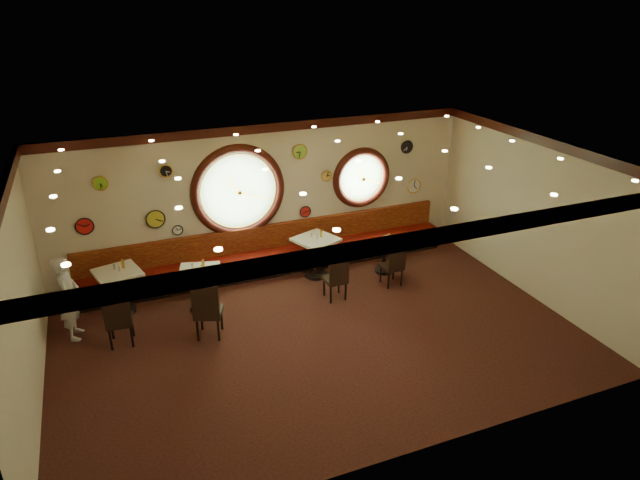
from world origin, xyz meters
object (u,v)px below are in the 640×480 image
Objects in this scene: chair_b at (207,307)px; condiment_a_pepper at (119,269)px; condiment_a_bottle at (123,264)px; condiment_d_bottle at (389,237)px; condiment_c_salt at (312,235)px; condiment_b_bottle at (203,264)px; chair_d at (394,262)px; table_b at (200,285)px; chair_c at (337,275)px; condiment_a_salt at (114,267)px; table_a at (120,286)px; condiment_b_pepper at (202,268)px; condiment_b_salt at (192,266)px; condiment_c_pepper at (317,237)px; table_d at (385,254)px; table_c at (316,252)px; chair_a at (118,316)px; condiment_c_bottle at (321,233)px; condiment_d_salt at (381,241)px; condiment_d_pepper at (389,241)px; waiter at (69,298)px.

condiment_a_pepper is at bearing 152.12° from chair_b.
condiment_a_bottle is 1.10× the size of condiment_d_bottle.
condiment_b_bottle reaches higher than condiment_c_salt.
chair_d reaches higher than condiment_d_bottle.
chair_c reaches higher than table_b.
table_b is 1.61m from condiment_a_salt.
condiment_a_bottle reaches higher than condiment_c_salt.
condiment_a_pepper is (0.08, -0.11, -0.01)m from condiment_a_salt.
condiment_b_pepper reaches higher than table_a.
condiment_a_salt is 1.44m from condiment_b_salt.
chair_d is at bearing -36.43° from condiment_c_pepper.
condiment_c_pepper is at bearing 167.08° from table_d.
chair_a is at bearing -163.81° from table_c.
condiment_c_salt is 0.21m from condiment_c_bottle.
condiment_c_pepper is at bearing -2.28° from condiment_a_salt.
condiment_d_salt is 0.70× the size of condiment_d_bottle.
condiment_c_salt is at bearing 24.90° from chair_a.
condiment_c_bottle reaches higher than condiment_d_bottle.
condiment_c_salt is at bearing 160.90° from condiment_d_pepper.
chair_b reaches higher than condiment_d_pepper.
condiment_b_bottle reaches higher than table_a.
table_d is at bearing 128.82° from condiment_d_pepper.
condiment_b_bottle is (-2.45, -0.32, -0.02)m from condiment_c_pepper.
condiment_d_salt is (3.97, -0.05, -0.13)m from condiment_b_salt.
condiment_a_pepper is at bearing -6.71° from table_a.
condiment_c_salt is at bearing 11.10° from condiment_b_bottle.
chair_b is 6.65× the size of condiment_a_salt.
table_d is 4.61× the size of condiment_d_bottle.
waiter is (-6.25, -0.18, 0.35)m from table_d.
table_c is 11.46× the size of condiment_a_pepper.
waiter is (-0.84, -0.57, 0.24)m from table_a.
waiter reaches higher than chair_d.
chair_b reaches higher than condiment_b_pepper.
waiter reaches higher than condiment_b_salt.
condiment_a_salt reaches higher than table_a.
condiment_d_pepper is (0.16, -0.06, -0.00)m from condiment_d_salt.
table_a is 5.42m from table_d.
table_b is 1.40× the size of chair_a.
table_c is at bearing 7.21° from condiment_b_salt.
chair_c is at bearing -151.19° from condiment_d_salt.
chair_b is at bearing -164.16° from condiment_d_salt.
condiment_b_bottle is at bearing -13.95° from table_a.
condiment_a_salt is 0.14m from condiment_a_pepper.
condiment_b_bottle is (1.57, -0.48, -0.00)m from condiment_a_salt.
condiment_c_bottle is (4.20, 1.21, 0.35)m from chair_a.
condiment_a_bottle is at bearing 148.39° from chair_b.
condiment_d_bottle is (1.57, -0.25, -0.16)m from condiment_c_pepper.
condiment_b_salt reaches higher than condiment_d_bottle.
condiment_a_salt is (-5.32, 1.12, 0.36)m from chair_d.
condiment_d_bottle is at bearing 2.33° from condiment_b_pepper.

